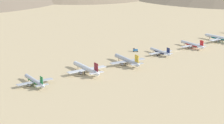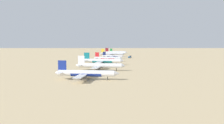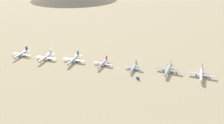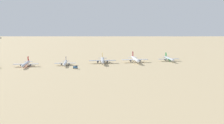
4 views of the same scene
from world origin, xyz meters
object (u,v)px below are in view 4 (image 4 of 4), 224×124
Objects in this scene: parked_jet_3 at (26,64)px; parked_jet_4 at (65,63)px; parked_jet_6 at (135,59)px; service_truck at (75,67)px; parked_jet_5 at (103,60)px; parked_jet_7 at (169,59)px.

parked_jet_4 is at bearing 92.61° from parked_jet_3.
parked_jet_6 is at bearing 96.43° from parked_jet_4.
parked_jet_6 is at bearing 95.14° from parked_jet_3.
parked_jet_6 is 93.68m from service_truck.
service_truck is (25.92, 13.36, -1.37)m from parked_jet_4.
parked_jet_4 is 0.75× the size of parked_jet_6.
parked_jet_3 is 7.12× the size of service_truck.
parked_jet_5 is 100.19m from parked_jet_7.
parked_jet_5 is at bearing -88.37° from parked_jet_6.
parked_jet_7 reaches higher than parked_jet_4.
parked_jet_5 is at bearing -87.29° from parked_jet_7.
parked_jet_5 reaches higher than parked_jet_3.
parked_jet_6 is 8.42× the size of service_truck.
parked_jet_6 is at bearing 91.63° from parked_jet_5.
parked_jet_3 is 0.86× the size of parked_jet_5.
parked_jet_5 is (-9.83, 51.81, 1.10)m from parked_jet_4.
parked_jet_6 is (-11.19, 99.33, 1.19)m from parked_jet_4.
parked_jet_7 is at bearing 94.76° from parked_jet_3.
parked_jet_7 is at bearing 93.68° from parked_jet_6.
parked_jet_3 reaches higher than parked_jet_7.
parked_jet_3 is 51.06m from parked_jet_4.
parked_jet_7 is at bearing 92.71° from parked_jet_5.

